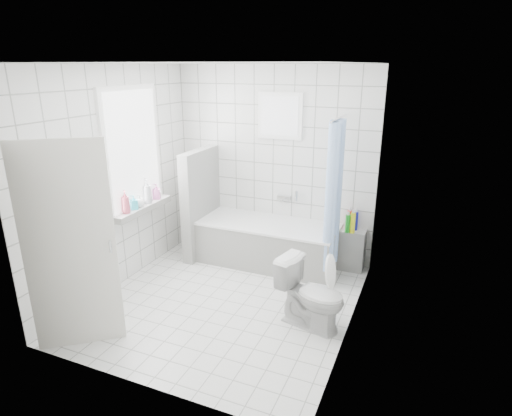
% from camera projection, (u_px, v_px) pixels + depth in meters
% --- Properties ---
extents(ground, '(3.00, 3.00, 0.00)m').
position_uv_depth(ground, '(226.00, 301.00, 4.93)').
color(ground, white).
rests_on(ground, ground).
extents(ceiling, '(3.00, 3.00, 0.00)m').
position_uv_depth(ceiling, '(220.00, 63.00, 4.10)').
color(ceiling, white).
rests_on(ceiling, ground).
extents(wall_back, '(2.80, 0.02, 2.60)m').
position_uv_depth(wall_back, '(273.00, 164.00, 5.83)').
color(wall_back, white).
rests_on(wall_back, ground).
extents(wall_front, '(2.80, 0.02, 2.60)m').
position_uv_depth(wall_front, '(132.00, 245.00, 3.20)').
color(wall_front, white).
rests_on(wall_front, ground).
extents(wall_left, '(0.02, 3.00, 2.60)m').
position_uv_depth(wall_left, '(117.00, 180.00, 5.03)').
color(wall_left, white).
rests_on(wall_left, ground).
extents(wall_right, '(0.02, 3.00, 2.60)m').
position_uv_depth(wall_right, '(357.00, 209.00, 4.00)').
color(wall_right, white).
rests_on(wall_right, ground).
extents(window_left, '(0.01, 0.90, 1.40)m').
position_uv_depth(window_left, '(134.00, 150.00, 5.18)').
color(window_left, white).
rests_on(window_left, wall_left).
extents(window_back, '(0.50, 0.01, 0.50)m').
position_uv_depth(window_back, '(280.00, 116.00, 5.54)').
color(window_back, white).
rests_on(window_back, wall_back).
extents(window_sill, '(0.18, 1.02, 0.08)m').
position_uv_depth(window_sill, '(142.00, 208.00, 5.40)').
color(window_sill, white).
rests_on(window_sill, wall_left).
extents(door, '(0.66, 0.52, 2.00)m').
position_uv_depth(door, '(70.00, 249.00, 3.87)').
color(door, silver).
rests_on(door, ground).
extents(bathtub, '(1.85, 0.77, 0.58)m').
position_uv_depth(bathtub, '(268.00, 243.00, 5.79)').
color(bathtub, white).
rests_on(bathtub, ground).
extents(partition_wall, '(0.15, 0.85, 1.50)m').
position_uv_depth(partition_wall, '(201.00, 203.00, 5.96)').
color(partition_wall, white).
rests_on(partition_wall, ground).
extents(tiled_ledge, '(0.40, 0.24, 0.55)m').
position_uv_depth(tiled_ledge, '(349.00, 249.00, 5.63)').
color(tiled_ledge, white).
rests_on(tiled_ledge, ground).
extents(toilet, '(0.78, 0.56, 0.72)m').
position_uv_depth(toilet, '(312.00, 294.00, 4.36)').
color(toilet, white).
rests_on(toilet, ground).
extents(curtain_rod, '(0.02, 0.80, 0.02)m').
position_uv_depth(curtain_rod, '(339.00, 118.00, 4.90)').
color(curtain_rod, silver).
rests_on(curtain_rod, wall_back).
extents(shower_curtain, '(0.14, 0.48, 1.78)m').
position_uv_depth(shower_curtain, '(332.00, 196.00, 5.08)').
color(shower_curtain, '#5493F7').
rests_on(shower_curtain, curtain_rod).
extents(tub_faucet, '(0.18, 0.06, 0.06)m').
position_uv_depth(tub_faucet, '(284.00, 198.00, 5.87)').
color(tub_faucet, silver).
rests_on(tub_faucet, wall_back).
extents(sill_bottles, '(0.17, 0.76, 0.32)m').
position_uv_depth(sill_bottles, '(141.00, 196.00, 5.32)').
color(sill_bottles, '#34D4EB').
rests_on(sill_bottles, window_sill).
extents(ledge_bottles, '(0.14, 0.20, 0.27)m').
position_uv_depth(ledge_bottles, '(351.00, 222.00, 5.47)').
color(ledge_bottles, green).
rests_on(ledge_bottles, tiled_ledge).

